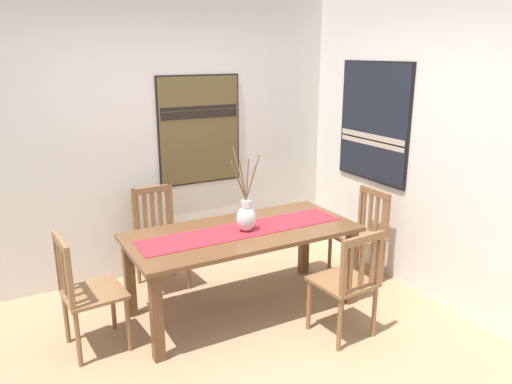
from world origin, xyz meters
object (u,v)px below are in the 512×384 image
object	(u,v)px
painting_on_back_wall	(199,130)
chair_3	(86,291)
dining_table	(243,242)
chair_2	(362,233)
chair_0	(347,282)
chair_1	(159,235)
centerpiece_vase	(246,216)
painting_on_side_wall	(374,122)

from	to	relation	value
painting_on_back_wall	chair_3	bearing A→B (deg)	-141.30
dining_table	chair_2	world-z (taller)	chair_2
chair_0	chair_3	world-z (taller)	chair_3
chair_1	chair_3	bearing A→B (deg)	-135.73
chair_0	chair_2	world-z (taller)	chair_2
centerpiece_vase	chair_1	xyz separation A→B (m)	(-0.48, 0.85, -0.37)
centerpiece_vase	chair_0	distance (m)	0.96
dining_table	painting_on_back_wall	bearing A→B (deg)	84.43
centerpiece_vase	chair_3	world-z (taller)	centerpiece_vase
painting_on_back_wall	chair_1	bearing A→B (deg)	-150.95
chair_0	chair_1	xyz separation A→B (m)	(-0.97, 1.58, 0.03)
chair_2	chair_3	distance (m)	2.56
chair_1	painting_on_side_wall	bearing A→B (deg)	-16.41
chair_3	dining_table	bearing A→B (deg)	-1.07
painting_on_side_wall	chair_2	bearing A→B (deg)	-139.46
chair_1	painting_on_back_wall	xyz separation A→B (m)	(0.57, 0.32, 0.91)
chair_3	painting_on_side_wall	xyz separation A→B (m)	(2.84, 0.19, 1.02)
chair_0	painting_on_back_wall	size ratio (longest dim) A/B	0.82
dining_table	chair_3	world-z (taller)	chair_3
centerpiece_vase	chair_0	xyz separation A→B (m)	(0.49, -0.72, -0.39)
dining_table	chair_1	xyz separation A→B (m)	(-0.46, 0.82, -0.13)
chair_2	painting_on_back_wall	world-z (taller)	painting_on_back_wall
chair_2	painting_on_side_wall	distance (m)	1.08
chair_3	painting_on_side_wall	size ratio (longest dim) A/B	0.79
chair_0	painting_on_side_wall	world-z (taller)	painting_on_side_wall
dining_table	centerpiece_vase	bearing A→B (deg)	-63.52
dining_table	chair_1	bearing A→B (deg)	119.63
chair_1	painting_on_back_wall	distance (m)	1.12
dining_table	chair_0	world-z (taller)	chair_0
dining_table	chair_3	size ratio (longest dim) A/B	2.09
chair_3	centerpiece_vase	bearing A→B (deg)	-2.62
chair_0	painting_on_back_wall	bearing A→B (deg)	101.82
dining_table	chair_1	size ratio (longest dim) A/B	2.03
chair_0	painting_on_side_wall	distance (m)	1.77
chair_3	chair_0	bearing A→B (deg)	-23.74
dining_table	painting_on_side_wall	distance (m)	1.80
painting_on_back_wall	painting_on_side_wall	world-z (taller)	painting_on_side_wall
dining_table	painting_on_side_wall	world-z (taller)	painting_on_side_wall
chair_2	painting_on_back_wall	xyz separation A→B (m)	(-1.17, 1.15, 0.93)
centerpiece_vase	chair_0	bearing A→B (deg)	-55.97
chair_1	chair_2	xyz separation A→B (m)	(1.75, -0.83, -0.02)
chair_2	chair_3	bearing A→B (deg)	179.03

